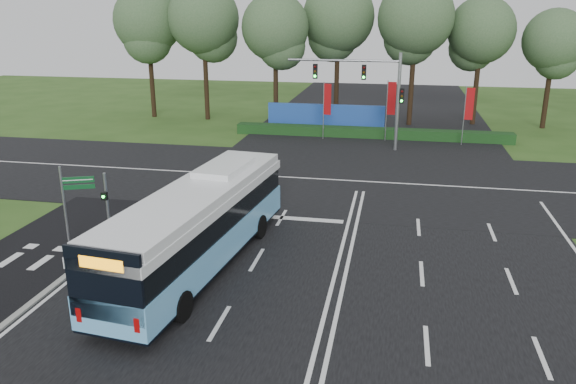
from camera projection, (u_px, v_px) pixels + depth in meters
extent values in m
plane|color=#2E501A|center=(337.00, 267.00, 22.39)|extent=(120.00, 120.00, 0.00)
cube|color=black|center=(337.00, 267.00, 22.38)|extent=(20.00, 120.00, 0.04)
cube|color=black|center=(359.00, 181.00, 33.59)|extent=(120.00, 14.00, 0.05)
cube|color=black|center=(9.00, 273.00, 21.86)|extent=(5.00, 18.00, 0.06)
cube|color=gray|center=(65.00, 277.00, 21.41)|extent=(0.25, 18.00, 0.12)
cube|color=#65B4EB|center=(200.00, 241.00, 22.10)|extent=(3.91, 12.66, 1.14)
cube|color=black|center=(201.00, 253.00, 22.26)|extent=(3.88, 12.59, 0.31)
cube|color=black|center=(199.00, 216.00, 21.78)|extent=(3.79, 12.46, 0.99)
cube|color=white|center=(198.00, 201.00, 21.59)|extent=(3.91, 12.66, 0.36)
cube|color=white|center=(198.00, 192.00, 21.48)|extent=(3.80, 12.16, 0.36)
cube|color=white|center=(224.00, 167.00, 23.74)|extent=(1.98, 3.27, 0.26)
cube|color=black|center=(105.00, 286.00, 16.16)|extent=(2.52, 0.39, 2.28)
cube|color=orange|center=(101.00, 264.00, 15.90)|extent=(1.45, 0.21, 0.36)
cylinder|color=black|center=(210.00, 221.00, 25.82)|extent=(0.40, 1.10, 1.08)
cylinder|color=black|center=(260.00, 227.00, 25.14)|extent=(0.40, 1.10, 1.08)
cylinder|color=black|center=(117.00, 296.00, 19.03)|extent=(0.40, 1.10, 1.08)
cylinder|color=black|center=(182.00, 306.00, 18.35)|extent=(0.40, 1.10, 1.08)
cylinder|color=gray|center=(108.00, 207.00, 24.53)|extent=(0.13, 0.13, 3.13)
cube|color=black|center=(104.00, 196.00, 24.18)|extent=(0.26, 0.18, 0.36)
sphere|color=#19F233|center=(103.00, 197.00, 24.08)|extent=(0.13, 0.13, 0.13)
cylinder|color=gray|center=(65.00, 206.00, 24.00)|extent=(0.11, 0.11, 3.56)
cube|color=#0C441D|center=(78.00, 180.00, 23.76)|extent=(1.26, 0.55, 0.27)
cube|color=#0C441D|center=(79.00, 187.00, 23.86)|extent=(1.26, 0.55, 0.20)
cube|color=white|center=(77.00, 180.00, 23.73)|extent=(1.16, 0.47, 0.04)
cylinder|color=gray|center=(323.00, 111.00, 44.04)|extent=(0.07, 0.07, 4.52)
cube|color=#9D0D10|center=(328.00, 99.00, 43.59)|extent=(0.58, 0.24, 2.41)
cylinder|color=gray|center=(386.00, 111.00, 43.48)|extent=(0.07, 0.07, 4.71)
cube|color=#9D0D10|center=(392.00, 98.00, 43.11)|extent=(0.63, 0.05, 2.51)
cylinder|color=gray|center=(464.00, 116.00, 42.03)|extent=(0.07, 0.07, 4.47)
cube|color=#9D0D10|center=(470.00, 104.00, 41.69)|extent=(0.60, 0.06, 2.38)
cylinder|color=gray|center=(398.00, 103.00, 40.09)|extent=(0.24, 0.24, 7.00)
cylinder|color=gray|center=(343.00, 60.00, 39.93)|extent=(8.00, 0.16, 0.16)
cube|color=black|center=(364.00, 72.00, 39.90)|extent=(0.32, 0.28, 1.05)
cube|color=black|center=(315.00, 71.00, 40.54)|extent=(0.32, 0.28, 1.05)
cube|color=black|center=(402.00, 96.00, 39.89)|extent=(0.32, 0.28, 1.05)
cube|color=#153513|center=(371.00, 133.00, 45.14)|extent=(22.00, 1.20, 0.80)
cube|color=#1C449C|center=(326.00, 117.00, 47.99)|extent=(10.00, 0.30, 2.20)
cylinder|color=black|center=(151.00, 72.00, 53.07)|extent=(0.44, 0.44, 8.48)
sphere|color=#375532|center=(147.00, 20.00, 51.63)|extent=(6.25, 6.25, 6.25)
cylinder|color=black|center=(206.00, 73.00, 51.74)|extent=(0.44, 0.44, 8.70)
sphere|color=#375532|center=(203.00, 18.00, 50.26)|extent=(6.41, 6.41, 6.41)
cylinder|color=black|center=(276.00, 79.00, 50.07)|extent=(0.44, 0.44, 8.00)
sphere|color=#375532|center=(275.00, 27.00, 48.71)|extent=(5.89, 5.89, 5.89)
cylinder|color=black|center=(337.00, 72.00, 51.95)|extent=(0.44, 0.44, 8.81)
sphere|color=#375532|center=(338.00, 17.00, 50.46)|extent=(6.49, 6.49, 6.49)
cylinder|color=black|center=(412.00, 76.00, 49.01)|extent=(0.44, 0.44, 8.76)
sphere|color=#375532|center=(416.00, 18.00, 47.52)|extent=(6.46, 6.46, 6.46)
cylinder|color=black|center=(477.00, 81.00, 49.43)|extent=(0.44, 0.44, 7.77)
sphere|color=#375532|center=(482.00, 30.00, 48.11)|extent=(5.73, 5.73, 5.73)
cylinder|color=black|center=(548.00, 87.00, 47.99)|extent=(0.44, 0.44, 7.07)
sphere|color=#375532|center=(554.00, 40.00, 46.79)|extent=(5.21, 5.21, 5.21)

